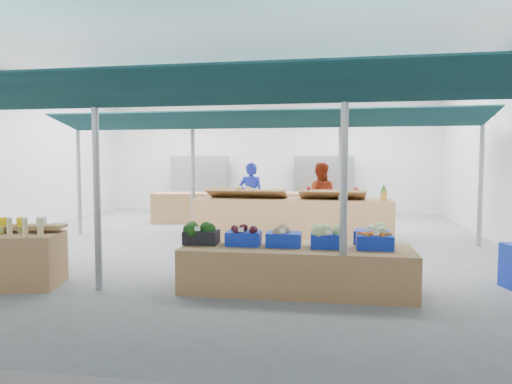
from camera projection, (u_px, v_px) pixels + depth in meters
floor at (229, 243)px, 10.43m from camera, size 13.00×13.00×0.00m
hall at (241, 131)px, 11.66m from camera, size 13.00×13.00×13.00m
pole_grid at (246, 164)px, 8.46m from camera, size 10.00×4.60×3.00m
awnings at (246, 112)px, 8.39m from camera, size 9.50×7.08×0.30m
back_shelving_left at (200, 184)px, 16.69m from camera, size 2.00×0.50×2.00m
back_shelving_right at (324, 186)px, 15.91m from camera, size 2.00×0.50×2.00m
bottle_shelf at (0, 257)px, 6.83m from camera, size 1.91×1.42×1.07m
veg_counter at (296, 268)px, 6.61m from camera, size 3.31×1.14×0.64m
fruit_counter at (292, 219)px, 10.78m from camera, size 4.57×1.13×0.98m
far_counter at (235, 207)px, 13.92m from camera, size 5.07×1.92×0.90m
vendor_left at (251, 197)px, 12.04m from camera, size 0.67×0.44×1.83m
vendor_right at (320, 198)px, 11.73m from camera, size 0.89×0.70×1.83m
crate_broccoli at (201, 233)px, 6.80m from camera, size 0.51×0.41×0.35m
crate_beets at (244, 236)px, 6.70m from camera, size 0.51×0.41×0.29m
crate_celeriac at (284, 236)px, 6.61m from camera, size 0.51×0.41×0.31m
crate_cabbage at (328, 237)px, 6.50m from camera, size 0.51×0.41×0.35m
crate_carrots at (374, 241)px, 6.41m from camera, size 0.51×0.41×0.29m
sparrow at (190, 228)px, 6.71m from camera, size 0.12×0.09×0.11m
apple_heap_yellow at (247, 192)px, 10.82m from camera, size 1.91×0.74×0.27m
apple_heap_red at (332, 193)px, 10.46m from camera, size 1.51×0.73×0.27m
pineapple at (384, 193)px, 10.25m from camera, size 0.14×0.14×0.39m
crate_extra at (372, 234)px, 6.81m from camera, size 0.55×0.44×0.32m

